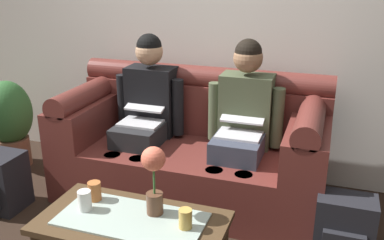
# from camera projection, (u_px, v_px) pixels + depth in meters

# --- Properties ---
(couch) EXTENTS (1.98, 0.88, 0.96)m
(couch) POSITION_uv_depth(u_px,v_px,m) (193.00, 148.00, 3.28)
(couch) COLOR maroon
(couch) RESTS_ON ground_plane
(person_left) EXTENTS (0.56, 0.67, 1.22)m
(person_left) POSITION_uv_depth(u_px,v_px,m) (146.00, 109.00, 3.30)
(person_left) COLOR #232326
(person_left) RESTS_ON ground_plane
(person_right) EXTENTS (0.56, 0.67, 1.22)m
(person_right) POSITION_uv_depth(u_px,v_px,m) (243.00, 119.00, 3.07)
(person_right) COLOR #383D4C
(person_right) RESTS_ON ground_plane
(coffee_table) EXTENTS (1.04, 0.55, 0.39)m
(coffee_table) POSITION_uv_depth(u_px,v_px,m) (132.00, 227.00, 2.36)
(coffee_table) COLOR #47331E
(coffee_table) RESTS_ON ground_plane
(flower_vase) EXTENTS (0.13, 0.13, 0.40)m
(flower_vase) POSITION_uv_depth(u_px,v_px,m) (154.00, 173.00, 2.31)
(flower_vase) COLOR brown
(flower_vase) RESTS_ON coffee_table
(cup_near_left) EXTENTS (0.07, 0.07, 0.11)m
(cup_near_left) POSITION_uv_depth(u_px,v_px,m) (185.00, 219.00, 2.24)
(cup_near_left) COLOR gold
(cup_near_left) RESTS_ON coffee_table
(cup_near_right) EXTENTS (0.08, 0.08, 0.11)m
(cup_near_right) POSITION_uv_depth(u_px,v_px,m) (95.00, 191.00, 2.51)
(cup_near_right) COLOR #B26633
(cup_near_right) RESTS_ON coffee_table
(cup_far_center) EXTENTS (0.08, 0.08, 0.12)m
(cup_far_center) POSITION_uv_depth(u_px,v_px,m) (85.00, 200.00, 2.40)
(cup_far_center) COLOR white
(cup_far_center) RESTS_ON coffee_table
(backpack_right) EXTENTS (0.34, 0.26, 0.43)m
(backpack_right) POSITION_uv_depth(u_px,v_px,m) (344.00, 231.00, 2.54)
(backpack_right) COLOR black
(backpack_right) RESTS_ON ground_plane
(potted_plant) EXTENTS (0.40, 0.40, 0.78)m
(potted_plant) POSITION_uv_depth(u_px,v_px,m) (10.00, 120.00, 3.73)
(potted_plant) COLOR brown
(potted_plant) RESTS_ON ground_plane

